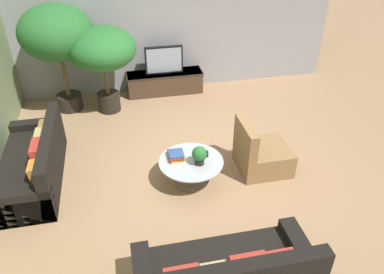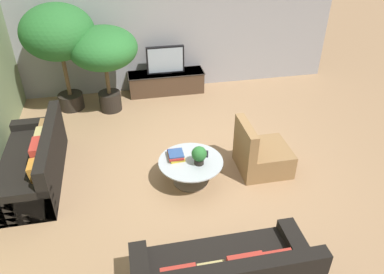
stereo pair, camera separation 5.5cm
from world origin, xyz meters
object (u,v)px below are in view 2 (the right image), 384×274
(potted_palm_tall, at_px, (58,35))
(potted_plant_tabletop, at_px, (199,155))
(potted_palm_corner, at_px, (104,51))
(television, at_px, (165,60))
(armchair_wicker, at_px, (260,155))
(media_console, at_px, (166,82))
(couch_by_wall, at_px, (35,164))
(coffee_table, at_px, (191,167))

(potted_palm_tall, xyz_separation_m, potted_plant_tabletop, (2.08, -2.92, -0.99))
(potted_palm_corner, relative_size, potted_plant_tabletop, 5.87)
(television, distance_m, potted_palm_corner, 1.46)
(armchair_wicker, height_order, potted_palm_corner, potted_palm_corner)
(media_console, height_order, armchair_wicker, armchair_wicker)
(potted_palm_corner, distance_m, potted_plant_tabletop, 3.06)
(armchair_wicker, relative_size, potted_plant_tabletop, 2.92)
(media_console, relative_size, potted_plant_tabletop, 5.67)
(armchair_wicker, xyz_separation_m, potted_palm_corner, (-2.34, 2.50, 0.99))
(couch_by_wall, bearing_deg, coffee_table, 76.87)
(television, bearing_deg, couch_by_wall, -132.73)
(couch_by_wall, relative_size, armchair_wicker, 2.35)
(television, height_order, couch_by_wall, television)
(potted_palm_tall, bearing_deg, couch_by_wall, -99.34)
(armchair_wicker, xyz_separation_m, potted_palm_tall, (-3.14, 2.73, 1.28))
(television, bearing_deg, potted_plant_tabletop, -89.32)
(coffee_table, relative_size, potted_palm_corner, 0.57)
(coffee_table, height_order, armchair_wicker, armchair_wicker)
(couch_by_wall, xyz_separation_m, potted_plant_tabletop, (2.46, -0.64, 0.27))
(armchair_wicker, bearing_deg, media_console, 19.59)
(couch_by_wall, relative_size, potted_plant_tabletop, 6.85)
(media_console, relative_size, potted_palm_corner, 0.97)
(media_console, distance_m, couch_by_wall, 3.57)
(media_console, height_order, television, television)
(television, xyz_separation_m, potted_palm_tall, (-2.05, -0.34, 0.79))
(media_console, xyz_separation_m, potted_palm_corner, (-1.25, -0.57, 1.02))
(television, distance_m, armchair_wicker, 3.29)
(television, height_order, potted_plant_tabletop, television)
(television, relative_size, potted_palm_tall, 0.38)
(potted_palm_tall, height_order, potted_palm_corner, potted_palm_tall)
(couch_by_wall, height_order, potted_palm_corner, potted_palm_corner)
(potted_palm_tall, bearing_deg, coffee_table, -55.07)
(media_console, relative_size, armchair_wicker, 1.94)
(potted_palm_corner, bearing_deg, couch_by_wall, -119.83)
(potted_plant_tabletop, bearing_deg, potted_palm_tall, 125.54)
(armchair_wicker, bearing_deg, potted_plant_tabletop, 100.19)
(television, relative_size, coffee_table, 0.83)
(television, relative_size, potted_palm_corner, 0.47)
(television, bearing_deg, armchair_wicker, -70.40)
(couch_by_wall, bearing_deg, media_console, 137.29)
(potted_palm_tall, distance_m, potted_plant_tabletop, 3.72)
(potted_palm_corner, bearing_deg, media_console, 24.69)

